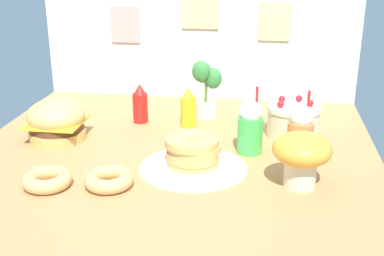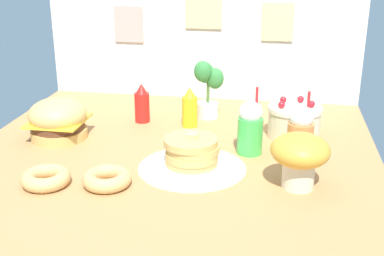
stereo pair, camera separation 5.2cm
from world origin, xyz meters
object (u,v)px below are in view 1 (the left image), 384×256
at_px(burger, 57,121).
at_px(orange_float_cup, 300,132).
at_px(cream_soda_cup, 250,127).
at_px(mushroom_stool, 302,154).
at_px(pancake_stack, 193,155).
at_px(ketchup_bottle, 140,104).
at_px(mustard_bottle, 188,108).
at_px(donut_chocolate, 109,179).
at_px(donut_pink_glaze, 47,179).
at_px(potted_plant, 206,87).
at_px(layer_cake, 293,121).

xyz_separation_m(burger, orange_float_cup, (1.18, -0.06, 0.03)).
xyz_separation_m(cream_soda_cup, mushroom_stool, (0.22, -0.32, 0.01)).
bearing_deg(pancake_stack, ketchup_bottle, 123.85).
relative_size(orange_float_cup, mushroom_stool, 1.36).
bearing_deg(mustard_bottle, donut_chocolate, -105.64).
bearing_deg(cream_soda_cup, pancake_stack, -138.04).
distance_m(donut_pink_glaze, potted_plant, 1.10).
distance_m(burger, potted_plant, 0.83).
xyz_separation_m(ketchup_bottle, donut_chocolate, (0.06, -0.78, -0.07)).
bearing_deg(pancake_stack, orange_float_cup, 21.53).
distance_m(cream_soda_cup, orange_float_cup, 0.23).
bearing_deg(orange_float_cup, mushroom_stool, -92.24).
height_order(pancake_stack, orange_float_cup, orange_float_cup).
height_order(donut_pink_glaze, potted_plant, potted_plant).
relative_size(pancake_stack, mushroom_stool, 1.55).
height_order(burger, pancake_stack, burger).
distance_m(potted_plant, mushroom_stool, 0.93).
relative_size(layer_cake, mustard_bottle, 1.25).
xyz_separation_m(layer_cake, potted_plant, (-0.47, 0.23, 0.09)).
height_order(pancake_stack, mushroom_stool, mushroom_stool).
relative_size(ketchup_bottle, potted_plant, 0.66).
relative_size(layer_cake, donut_chocolate, 1.34).
distance_m(pancake_stack, donut_chocolate, 0.39).
bearing_deg(mushroom_stool, potted_plant, 121.28).
xyz_separation_m(mustard_bottle, potted_plant, (0.07, 0.16, 0.08)).
bearing_deg(mushroom_stool, pancake_stack, 166.87).
bearing_deg(orange_float_cup, potted_plant, 134.35).
bearing_deg(layer_cake, mushroom_stool, -89.08).
bearing_deg(burger, cream_soda_cup, -1.80).
bearing_deg(orange_float_cup, cream_soda_cup, 172.34).
bearing_deg(mushroom_stool, donut_chocolate, -171.17).
xyz_separation_m(ketchup_bottle, mushroom_stool, (0.82, -0.66, 0.04)).
height_order(layer_cake, mustard_bottle, mustard_bottle).
distance_m(pancake_stack, cream_soda_cup, 0.33).
xyz_separation_m(donut_pink_glaze, potted_plant, (0.53, 0.95, 0.14)).
height_order(cream_soda_cup, potted_plant, potted_plant).
bearing_deg(orange_float_cup, ketchup_bottle, 156.09).
height_order(orange_float_cup, donut_chocolate, orange_float_cup).
bearing_deg(layer_cake, ketchup_bottle, 173.29).
bearing_deg(mustard_bottle, ketchup_bottle, 174.10).
relative_size(ketchup_bottle, orange_float_cup, 0.67).
height_order(ketchup_bottle, orange_float_cup, orange_float_cup).
distance_m(ketchup_bottle, mustard_bottle, 0.27).
height_order(pancake_stack, potted_plant, potted_plant).
relative_size(layer_cake, orange_float_cup, 0.83).
bearing_deg(layer_cake, burger, -169.59).
height_order(donut_pink_glaze, donut_chocolate, same).
bearing_deg(mushroom_stool, cream_soda_cup, 123.99).
height_order(mustard_bottle, donut_pink_glaze, mustard_bottle).
xyz_separation_m(burger, mushroom_stool, (1.17, -0.35, 0.04)).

